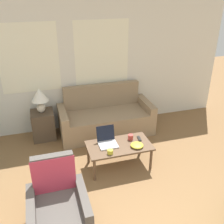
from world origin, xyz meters
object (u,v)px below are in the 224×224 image
Objects in this scene: table_lamp at (40,97)px; laptop at (107,140)px; coffee_table at (119,147)px; cup_yellow at (110,152)px; couch at (105,119)px; tv_remote at (139,139)px; snack_bowl at (137,145)px; armchair at (59,211)px; cup_navy at (131,137)px.

laptop is at bearing -51.14° from table_lamp.
table_lamp is 1.82m from coffee_table.
couch is at bearing 77.75° from cup_yellow.
couch is at bearing 104.24° from tv_remote.
snack_bowl is at bearing -82.97° from couch.
cup_yellow is 0.47m from snack_bowl.
snack_bowl is at bearing -26.63° from coffee_table.
tv_remote is (0.38, 0.07, 0.06)m from coffee_table.
tv_remote is (0.56, -0.02, -0.05)m from laptop.
couch is at bearing 85.51° from coffee_table.
armchair is 4.39× the size of snack_bowl.
tv_remote is at bearing 59.10° from snack_bowl.
armchair is 1.43m from laptop.
armchair is 1.73m from cup_navy.
couch is at bearing 61.24° from armchair.
table_lamp is (-1.25, 0.10, 0.60)m from couch.
laptop is at bearing 49.23° from armchair.
table_lamp reaches higher than tv_remote.
coffee_table is 0.23m from laptop.
armchair is 1.83m from tv_remote.
armchair is at bearing -141.09° from cup_navy.
snack_bowl is (0.17, -1.34, 0.16)m from couch.
laptop is (0.93, 1.07, 0.21)m from armchair.
table_lamp reaches higher than coffee_table.
snack_bowl is at bearing 31.76° from armchair.
couch is 1.16m from laptop.
tv_remote is (1.49, 1.05, 0.16)m from armchair.
table_lamp is 2.07m from snack_bowl.
couch is at bearing -4.63° from table_lamp.
cup_navy is at bearing 24.36° from coffee_table.
couch reaches higher than armchair.
laptop is at bearing 150.90° from coffee_table.
coffee_table is at bearing 153.37° from snack_bowl.
cup_navy is at bearing -40.87° from table_lamp.
couch is at bearing 97.33° from cup_navy.
laptop is at bearing -103.81° from couch.
armchair reaches higher than snack_bowl.
cup_yellow is at bearing -155.82° from tv_remote.
couch is at bearing 76.19° from laptop.
table_lamp reaches higher than cup_navy.
laptop is (-0.27, -1.11, 0.19)m from couch.
laptop reaches higher than tv_remote.
snack_bowl is (0.02, -0.24, -0.02)m from cup_navy.
cup_yellow is at bearing -146.19° from cup_navy.
armchair reaches higher than coffee_table.
cup_yellow is (-0.30, -1.40, 0.17)m from couch.
cup_navy is (0.41, 0.01, -0.01)m from laptop.
armchair is 10.25× the size of cup_navy.
cup_yellow is 0.65m from tv_remote.
snack_bowl is at bearing -27.64° from laptop.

